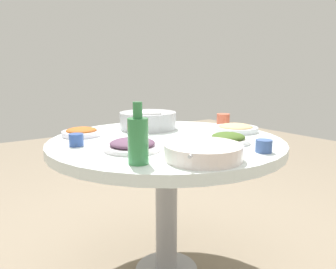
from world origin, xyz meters
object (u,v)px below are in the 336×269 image
dish_eggplant (132,145)px  dish_greens (228,139)px  tea_cup_side (223,120)px  round_dining_table (166,158)px  green_bottle (138,139)px  soup_bowl (203,152)px  dish_stirfry (82,132)px  tea_cup_near (264,146)px  rice_bowl (148,120)px  dish_noodles (236,128)px  tea_cup_far (76,140)px

dish_eggplant → dish_greens: (0.42, -0.14, 0.00)m
tea_cup_side → round_dining_table: bearing=-166.5°
dish_greens → green_bottle: green_bottle is taller
round_dining_table → soup_bowl: bearing=-105.4°
soup_bowl → dish_eggplant: soup_bowl is taller
soup_bowl → dish_eggplant: size_ratio=1.19×
dish_stirfry → soup_bowl: bearing=-73.4°
green_bottle → tea_cup_near: green_bottle is taller
soup_bowl → dish_greens: size_ratio=1.50×
round_dining_table → dish_greens: 0.32m
rice_bowl → green_bottle: bearing=-124.7°
dish_noodles → tea_cup_side: (0.09, 0.19, 0.02)m
rice_bowl → tea_cup_near: rice_bowl is taller
round_dining_table → dish_noodles: (0.41, -0.07, 0.11)m
dish_noodles → green_bottle: size_ratio=1.09×
rice_bowl → tea_cup_near: 0.73m
dish_greens → tea_cup_near: 0.20m
round_dining_table → dish_greens: size_ratio=5.79×
soup_bowl → green_bottle: green_bottle is taller
dish_noodles → green_bottle: (-0.74, -0.23, 0.07)m
dish_eggplant → dish_noodles: dish_eggplant is taller
green_bottle → tea_cup_far: (-0.08, 0.39, -0.06)m
soup_bowl → dish_noodles: 0.61m
rice_bowl → tea_cup_side: 0.46m
dish_stirfry → tea_cup_far: size_ratio=3.13×
rice_bowl → soup_bowl: 0.69m
dish_eggplant → tea_cup_side: (0.75, 0.22, 0.02)m
soup_bowl → tea_cup_far: (-0.30, 0.48, -0.00)m
dish_eggplant → green_bottle: bearing=-113.5°
rice_bowl → tea_cup_far: (-0.48, -0.18, -0.02)m
tea_cup_near → tea_cup_far: 0.79m
dish_eggplant → tea_cup_far: 0.26m
tea_cup_far → tea_cup_side: (0.91, 0.02, 0.01)m
green_bottle → tea_cup_side: bearing=26.6°
soup_bowl → tea_cup_side: 0.79m
dish_noodles → tea_cup_near: (-0.25, -0.38, 0.01)m
rice_bowl → dish_eggplant: (-0.32, -0.38, -0.03)m
round_dining_table → soup_bowl: size_ratio=3.87×
dish_noodles → tea_cup_side: size_ratio=3.08×
rice_bowl → dish_noodles: 0.49m
dish_noodles → tea_cup_side: 0.21m
rice_bowl → soup_bowl: bearing=-104.9°
round_dining_table → tea_cup_near: tea_cup_near is taller
round_dining_table → tea_cup_side: size_ratio=14.52×
dish_noodles → dish_greens: bearing=-143.6°
dish_noodles → tea_cup_far: size_ratio=3.82×
tea_cup_near → tea_cup_side: (0.34, 0.57, 0.01)m
rice_bowl → dish_noodles: bearing=-45.5°
rice_bowl → green_bottle: 0.70m
dish_stirfry → dish_greens: size_ratio=1.01×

